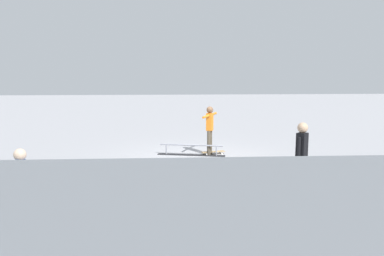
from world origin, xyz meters
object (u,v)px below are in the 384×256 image
object	(u,v)px
skater_main	(210,127)
bystander_black_shirt	(302,155)
bystander_purple_shirt	(345,200)
loose_skateboard_yellow	(373,178)
grind_rail	(191,151)
skate_ledge	(189,177)
loose_skateboard_black	(374,167)
skateboard_main	(213,152)
bystander_blue_shirt	(22,187)

from	to	relation	value
skater_main	bystander_black_shirt	bearing A→B (deg)	43.70
bystander_purple_shirt	loose_skateboard_yellow	bearing A→B (deg)	69.73
grind_rail	skate_ledge	xyz separation A→B (m)	(0.23, 3.36, 0.01)
bystander_black_shirt	loose_skateboard_black	world-z (taller)	bystander_black_shirt
loose_skateboard_yellow	grind_rail	bearing A→B (deg)	-63.14
skater_main	loose_skateboard_black	size ratio (longest dim) A/B	1.99
grind_rail	skateboard_main	xyz separation A→B (m)	(-0.76, -0.13, -0.09)
skater_main	bystander_purple_shirt	distance (m)	7.53
skater_main	loose_skateboard_black	distance (m)	5.16
loose_skateboard_yellow	bystander_blue_shirt	bearing A→B (deg)	-6.05
bystander_black_shirt	bystander_purple_shirt	world-z (taller)	bystander_black_shirt
bystander_purple_shirt	loose_skateboard_black	size ratio (longest dim) A/B	1.90
bystander_purple_shirt	grind_rail	bearing A→B (deg)	117.65
grind_rail	bystander_blue_shirt	xyz separation A→B (m)	(3.29, 6.38, 0.73)
bystander_black_shirt	bystander_purple_shirt	bearing A→B (deg)	-141.12
skate_ledge	skater_main	distance (m)	3.61
loose_skateboard_yellow	bystander_black_shirt	bearing A→B (deg)	0.46
grind_rail	skateboard_main	distance (m)	0.78
skater_main	bystander_black_shirt	xyz separation A→B (m)	(-1.61, 4.61, 0.02)
bystander_blue_shirt	loose_skateboard_black	size ratio (longest dim) A/B	1.90
bystander_black_shirt	skate_ledge	bearing A→B (deg)	107.79
skate_ledge	skateboard_main	bearing A→B (deg)	-105.81
bystander_black_shirt	loose_skateboard_yellow	world-z (taller)	bystander_black_shirt
skater_main	loose_skateboard_yellow	world-z (taller)	skater_main
skateboard_main	bystander_blue_shirt	bearing A→B (deg)	-134.91
skate_ledge	loose_skateboard_black	distance (m)	5.55
skateboard_main	bystander_blue_shirt	size ratio (longest dim) A/B	0.53
skate_ledge	bystander_purple_shirt	distance (m)	4.62
bystander_black_shirt	skateboard_main	bearing A→B (deg)	61.00
skate_ledge	bystander_black_shirt	world-z (taller)	bystander_black_shirt
bystander_purple_shirt	skater_main	bearing A→B (deg)	112.94
skater_main	bystander_black_shirt	world-z (taller)	bystander_black_shirt
grind_rail	skate_ledge	bearing A→B (deg)	97.92
skate_ledge	skateboard_main	distance (m)	3.64
grind_rail	bystander_blue_shirt	distance (m)	7.21
loose_skateboard_yellow	bystander_purple_shirt	bearing A→B (deg)	30.10
skateboard_main	loose_skateboard_black	bearing A→B (deg)	-40.75
grind_rail	loose_skateboard_black	bearing A→B (deg)	168.89
grind_rail	loose_skateboard_yellow	world-z (taller)	grind_rail
loose_skateboard_black	skater_main	bearing A→B (deg)	-104.95
bystander_black_shirt	loose_skateboard_black	distance (m)	3.88
skateboard_main	bystander_blue_shirt	distance (m)	7.71
bystander_purple_shirt	bystander_blue_shirt	bearing A→B (deg)	-178.02
bystander_blue_shirt	bystander_purple_shirt	xyz separation A→B (m)	(-5.30, 0.97, -0.00)
grind_rail	bystander_black_shirt	xyz separation A→B (m)	(-2.24, 4.55, 0.81)
skate_ledge	loose_skateboard_black	world-z (taller)	skate_ledge
grind_rail	skate_ledge	world-z (taller)	grind_rail
skateboard_main	bystander_black_shirt	bearing A→B (deg)	-85.54
grind_rail	bystander_purple_shirt	size ratio (longest dim) A/B	1.46
bystander_blue_shirt	loose_skateboard_yellow	bearing A→B (deg)	169.10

